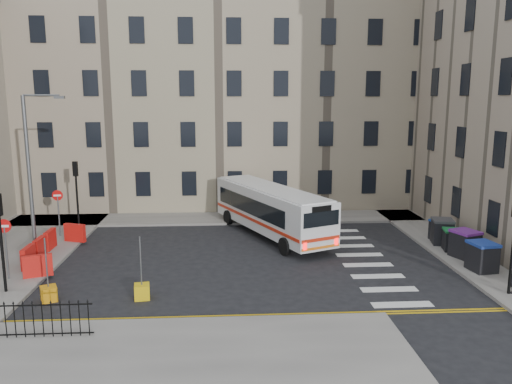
{
  "coord_description": "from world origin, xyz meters",
  "views": [
    {
      "loc": [
        -2.87,
        -24.08,
        7.95
      ],
      "look_at": [
        -1.25,
        2.45,
        3.0
      ],
      "focal_mm": 35.0,
      "sensor_mm": 36.0,
      "label": 1
    }
  ],
  "objects": [
    {
      "name": "terrace_north",
      "position": [
        -7.0,
        15.5,
        8.62
      ],
      "size": [
        38.3,
        10.8,
        17.2
      ],
      "color": "gray",
      "rests_on": "ground"
    },
    {
      "name": "pavement_west",
      "position": [
        -14.0,
        1.0,
        0.07
      ],
      "size": [
        6.0,
        22.0,
        0.15
      ],
      "primitive_type": "cube",
      "color": "slate",
      "rests_on": "ground"
    },
    {
      "name": "traffic_light_sw",
      "position": [
        -12.0,
        -4.0,
        2.87
      ],
      "size": [
        0.28,
        0.22,
        4.1
      ],
      "color": "black",
      "rests_on": "pavement_west"
    },
    {
      "name": "bollard_chevron",
      "position": [
        -6.31,
        -4.77,
        0.3
      ],
      "size": [
        0.69,
        0.69,
        0.6
      ],
      "primitive_type": "cube",
      "rotation": [
        0.0,
        0.0,
        0.16
      ],
      "color": "gold",
      "rests_on": "ground"
    },
    {
      "name": "streetlamp",
      "position": [
        -13.0,
        2.0,
        4.34
      ],
      "size": [
        0.5,
        0.22,
        8.14
      ],
      "color": "#595B5E",
      "rests_on": "pavement_west"
    },
    {
      "name": "roadworks_barriers",
      "position": [
        -11.84,
        0.5,
        0.65
      ],
      "size": [
        1.66,
        6.26,
        1.0
      ],
      "color": "red",
      "rests_on": "pavement_west"
    },
    {
      "name": "no_entry_north",
      "position": [
        -12.5,
        4.5,
        2.08
      ],
      "size": [
        0.6,
        0.08,
        3.0
      ],
      "color": "#595B5E",
      "rests_on": "pavement_west"
    },
    {
      "name": "ground",
      "position": [
        0.0,
        0.0,
        0.0
      ],
      "size": [
        120.0,
        120.0,
        0.0
      ],
      "primitive_type": "plane",
      "color": "black",
      "rests_on": "ground"
    },
    {
      "name": "pavement_north",
      "position": [
        -6.0,
        8.6,
        0.07
      ],
      "size": [
        36.0,
        3.2,
        0.15
      ],
      "primitive_type": "cube",
      "color": "slate",
      "rests_on": "ground"
    },
    {
      "name": "pavement_sw",
      "position": [
        -7.0,
        -10.0,
        0.07
      ],
      "size": [
        20.0,
        6.0,
        0.15
      ],
      "primitive_type": "cube",
      "color": "slate",
      "rests_on": "ground"
    },
    {
      "name": "wheelie_bin_a",
      "position": [
        8.88,
        -2.73,
        0.83
      ],
      "size": [
        1.23,
        1.37,
        1.35
      ],
      "rotation": [
        0.0,
        0.0,
        0.15
      ],
      "color": "black",
      "rests_on": "pavement_east"
    },
    {
      "name": "wheelie_bin_d",
      "position": [
        8.92,
        1.68,
        0.84
      ],
      "size": [
        1.33,
        1.45,
        1.37
      ],
      "rotation": [
        0.0,
        0.0,
        -0.23
      ],
      "color": "black",
      "rests_on": "pavement_east"
    },
    {
      "name": "bollard_yellow",
      "position": [
        -10.0,
        -4.77,
        0.3
      ],
      "size": [
        0.8,
        0.8,
        0.6
      ],
      "primitive_type": "cube",
      "rotation": [
        0.0,
        0.0,
        0.43
      ],
      "color": "orange",
      "rests_on": "ground"
    },
    {
      "name": "traffic_light_nw",
      "position": [
        -12.0,
        6.5,
        2.87
      ],
      "size": [
        0.28,
        0.22,
        4.1
      ],
      "color": "black",
      "rests_on": "pavement_west"
    },
    {
      "name": "wheelie_bin_e",
      "position": [
        9.08,
        2.29,
        0.73
      ],
      "size": [
        1.09,
        1.19,
        1.14
      ],
      "rotation": [
        0.0,
        0.0,
        0.2
      ],
      "color": "black",
      "rests_on": "pavement_east"
    },
    {
      "name": "wheelie_bin_b",
      "position": [
        9.02,
        -0.74,
        0.84
      ],
      "size": [
        1.44,
        1.54,
        1.37
      ],
      "rotation": [
        0.0,
        0.0,
        0.36
      ],
      "color": "black",
      "rests_on": "pavement_east"
    },
    {
      "name": "pavement_east",
      "position": [
        9.0,
        4.0,
        0.07
      ],
      "size": [
        2.4,
        26.0,
        0.15
      ],
      "primitive_type": "cube",
      "color": "slate",
      "rests_on": "ground"
    },
    {
      "name": "wheelie_bin_c",
      "position": [
        8.91,
        0.42,
        0.72
      ],
      "size": [
        1.09,
        1.19,
        1.13
      ],
      "rotation": [
        0.0,
        0.0,
        -0.21
      ],
      "color": "black",
      "rests_on": "pavement_east"
    },
    {
      "name": "no_entry_south",
      "position": [
        -12.5,
        -2.5,
        2.08
      ],
      "size": [
        0.6,
        0.08,
        3.0
      ],
      "color": "#595B5E",
      "rests_on": "pavement_west"
    },
    {
      "name": "bus",
      "position": [
        -0.28,
        4.43,
        1.64
      ],
      "size": [
        6.34,
        10.47,
        2.83
      ],
      "rotation": [
        0.0,
        0.0,
        0.41
      ],
      "color": "silver",
      "rests_on": "ground"
    }
  ]
}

